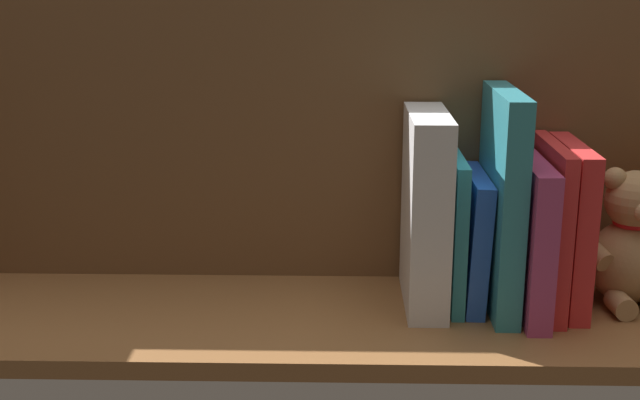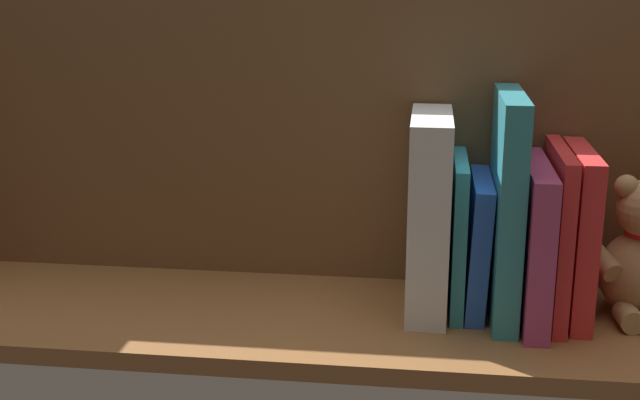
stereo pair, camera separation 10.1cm
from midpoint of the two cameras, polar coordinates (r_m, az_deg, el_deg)
ground_plane at (r=106.06cm, az=-2.75°, el=-7.99°), size 114.63×29.44×2.20cm
shelf_back_panel at (r=111.76cm, az=-2.44°, el=4.30°), size 114.63×1.50×38.81cm
teddy_bear at (r=110.45cm, az=17.81°, el=-2.89°), size 14.16×11.62×17.49cm
book_2 at (r=107.41cm, az=13.86°, el=-1.71°), size 2.53×16.21×20.39cm
book_3 at (r=106.42cm, az=12.57°, el=-1.73°), size 1.73×17.14×20.60cm
book_4 at (r=105.29cm, az=11.18°, el=-2.31°), size 2.88×19.00×18.92cm
book_5 at (r=104.25cm, az=9.42°, el=-0.09°), size 2.96×17.66×26.99cm
book_6 at (r=106.77cm, az=7.56°, el=-2.59°), size 2.87×14.77×16.51cm
book_7 at (r=106.15cm, az=6.31°, el=-2.00°), size 1.58×14.82×18.77cm
dictionary_thick_white at (r=104.27cm, az=4.40°, el=-0.71°), size 4.85×16.36×24.21cm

